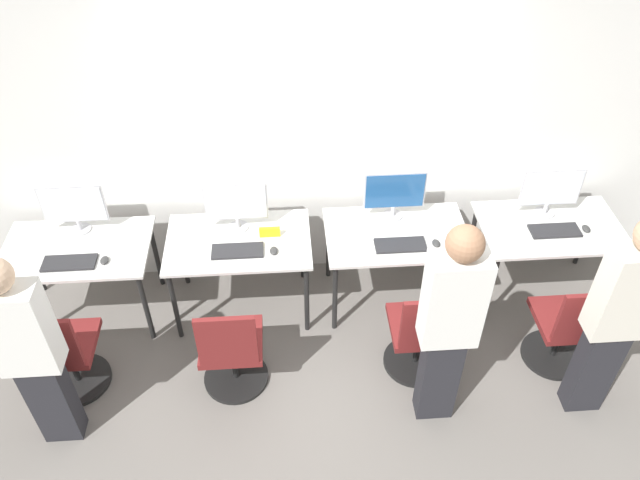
{
  "coord_description": "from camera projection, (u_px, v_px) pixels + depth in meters",
  "views": [
    {
      "loc": [
        -0.25,
        -3.29,
        3.86
      ],
      "look_at": [
        0.0,
        0.14,
        0.86
      ],
      "focal_mm": 35.0,
      "sensor_mm": 36.0,
      "label": 1
    }
  ],
  "objects": [
    {
      "name": "ground_plane",
      "position": [
        321.0,
        332.0,
        5.02
      ],
      "size": [
        20.0,
        20.0,
        0.0
      ],
      "primitive_type": "plane",
      "color": "slate"
    },
    {
      "name": "wall_back",
      "position": [
        313.0,
        127.0,
        4.73
      ],
      "size": [
        12.0,
        0.05,
        2.8
      ],
      "color": "silver",
      "rests_on": "ground_plane"
    },
    {
      "name": "desk_far_left",
      "position": [
        78.0,
        256.0,
        4.77
      ],
      "size": [
        1.11,
        0.71,
        0.71
      ],
      "color": "silver",
      "rests_on": "ground_plane"
    },
    {
      "name": "monitor_far_left",
      "position": [
        74.0,
        207.0,
        4.74
      ],
      "size": [
        0.48,
        0.16,
        0.41
      ],
      "color": "#B2B2B7",
      "rests_on": "desk_far_left"
    },
    {
      "name": "keyboard_far_left",
      "position": [
        69.0,
        263.0,
        4.58
      ],
      "size": [
        0.39,
        0.16,
        0.02
      ],
      "color": "#262628",
      "rests_on": "desk_far_left"
    },
    {
      "name": "mouse_far_left",
      "position": [
        104.0,
        260.0,
        4.59
      ],
      "size": [
        0.06,
        0.09,
        0.03
      ],
      "color": "#333333",
      "rests_on": "desk_far_left"
    },
    {
      "name": "office_chair_far_left",
      "position": [
        65.0,
        356.0,
        4.38
      ],
      "size": [
        0.48,
        0.48,
        0.89
      ],
      "color": "black",
      "rests_on": "ground_plane"
    },
    {
      "name": "person_far_left",
      "position": [
        29.0,
        351.0,
        3.77
      ],
      "size": [
        0.36,
        0.21,
        1.61
      ],
      "color": "#232328",
      "rests_on": "ground_plane"
    },
    {
      "name": "desk_left",
      "position": [
        239.0,
        248.0,
        4.84
      ],
      "size": [
        1.11,
        0.71,
        0.71
      ],
      "color": "silver",
      "rests_on": "ground_plane"
    },
    {
      "name": "monitor_left",
      "position": [
        236.0,
        205.0,
        4.76
      ],
      "size": [
        0.48,
        0.16,
        0.41
      ],
      "color": "#B2B2B7",
      "rests_on": "desk_left"
    },
    {
      "name": "keyboard_left",
      "position": [
        238.0,
        251.0,
        4.68
      ],
      "size": [
        0.39,
        0.16,
        0.02
      ],
      "color": "#262628",
      "rests_on": "desk_left"
    },
    {
      "name": "mouse_left",
      "position": [
        274.0,
        251.0,
        4.67
      ],
      "size": [
        0.06,
        0.09,
        0.03
      ],
      "color": "#333333",
      "rests_on": "desk_left"
    },
    {
      "name": "office_chair_left",
      "position": [
        232.0,
        353.0,
        4.41
      ],
      "size": [
        0.48,
        0.48,
        0.89
      ],
      "color": "black",
      "rests_on": "ground_plane"
    },
    {
      "name": "desk_right",
      "position": [
        396.0,
        240.0,
        4.91
      ],
      "size": [
        1.11,
        0.71,
        0.71
      ],
      "color": "silver",
      "rests_on": "ground_plane"
    },
    {
      "name": "monitor_right",
      "position": [
        395.0,
        193.0,
        4.87
      ],
      "size": [
        0.48,
        0.16,
        0.41
      ],
      "color": "#B2B2B7",
      "rests_on": "desk_right"
    },
    {
      "name": "keyboard_right",
      "position": [
        400.0,
        245.0,
        4.73
      ],
      "size": [
        0.39,
        0.16,
        0.02
      ],
      "color": "#262628",
      "rests_on": "desk_right"
    },
    {
      "name": "mouse_right",
      "position": [
        436.0,
        243.0,
        4.74
      ],
      "size": [
        0.06,
        0.09,
        0.03
      ],
      "color": "#333333",
      "rests_on": "desk_right"
    },
    {
      "name": "office_chair_right",
      "position": [
        421.0,
        337.0,
        4.52
      ],
      "size": [
        0.48,
        0.48,
        0.89
      ],
      "color": "black",
      "rests_on": "ground_plane"
    },
    {
      "name": "person_right",
      "position": [
        449.0,
        323.0,
        3.87
      ],
      "size": [
        0.36,
        0.22,
        1.69
      ],
      "color": "#232328",
      "rests_on": "ground_plane"
    },
    {
      "name": "desk_far_right",
      "position": [
        549.0,
        233.0,
        4.97
      ],
      "size": [
        1.11,
        0.71,
        0.71
      ],
      "color": "silver",
      "rests_on": "ground_plane"
    },
    {
      "name": "monitor_far_right",
      "position": [
        551.0,
        191.0,
        4.89
      ],
      "size": [
        0.48,
        0.16,
        0.41
      ],
      "color": "#B2B2B7",
      "rests_on": "desk_far_right"
    },
    {
      "name": "keyboard_far_right",
      "position": [
        555.0,
        231.0,
        4.86
      ],
      "size": [
        0.39,
        0.16,
        0.02
      ],
      "color": "#262628",
      "rests_on": "desk_far_right"
    },
    {
      "name": "mouse_far_right",
      "position": [
        586.0,
        229.0,
        4.87
      ],
      "size": [
        0.06,
        0.09,
        0.03
      ],
      "color": "#333333",
      "rests_on": "desk_far_right"
    },
    {
      "name": "office_chair_far_right",
      "position": [
        566.0,
        330.0,
        4.56
      ],
      "size": [
        0.48,
        0.48,
        0.89
      ],
      "color": "black",
      "rests_on": "ground_plane"
    },
    {
      "name": "person_far_right",
      "position": [
        618.0,
        314.0,
        3.91
      ],
      "size": [
        0.36,
        0.22,
        1.7
      ],
      "color": "#232328",
      "rests_on": "ground_plane"
    },
    {
      "name": "placard_left",
      "position": [
        270.0,
        232.0,
        4.8
      ],
      "size": [
        0.16,
        0.03,
        0.08
      ],
      "color": "yellow",
      "rests_on": "desk_left"
    }
  ]
}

